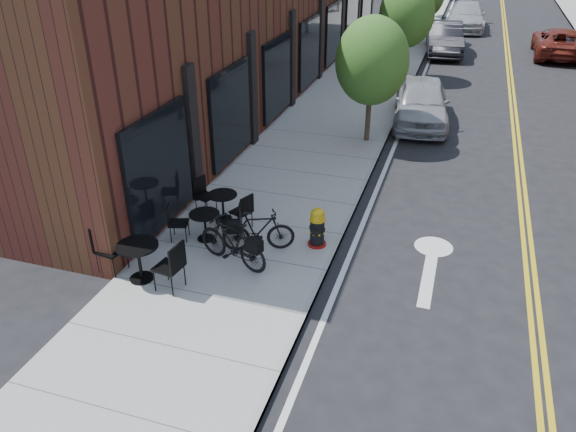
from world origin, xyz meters
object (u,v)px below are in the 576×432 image
(parked_car_c, at_px, (466,16))
(bistro_set_c, at_px, (223,203))
(fire_hydrant, at_px, (317,228))
(bicycle_right, at_px, (258,231))
(parked_car_a, at_px, (421,102))
(bicycle_left, at_px, (232,242))
(bistro_set_b, at_px, (205,222))
(parked_car_far, at_px, (559,43))
(bistro_set_a, at_px, (139,257))
(parked_car_b, at_px, (444,38))

(parked_car_c, bearing_deg, bistro_set_c, -101.51)
(fire_hydrant, bearing_deg, bistro_set_c, -177.50)
(bicycle_right, height_order, bistro_set_c, bicycle_right)
(parked_car_a, bearing_deg, bicycle_right, -110.16)
(bicycle_left, height_order, parked_car_a, parked_car_a)
(parked_car_a, relative_size, parked_car_c, 0.84)
(bistro_set_b, xyz_separation_m, bistro_set_c, (0.01, 0.95, 0.01))
(parked_car_c, bearing_deg, bistro_set_b, -101.22)
(bicycle_left, relative_size, parked_car_far, 0.35)
(fire_hydrant, height_order, bistro_set_b, fire_hydrant)
(fire_hydrant, distance_m, bicycle_left, 1.92)
(bicycle_left, bearing_deg, parked_car_a, -176.12)
(bistro_set_b, xyz_separation_m, parked_car_c, (4.48, 27.80, 0.23))
(bistro_set_c, bearing_deg, fire_hydrant, 11.80)
(fire_hydrant, distance_m, bicycle_right, 1.28)
(bistro_set_a, height_order, bistro_set_b, bistro_set_a)
(parked_car_a, xyz_separation_m, parked_car_b, (0.00, 11.02, 0.02))
(bistro_set_c, bearing_deg, parked_car_far, 88.35)
(bistro_set_b, relative_size, parked_car_a, 0.36)
(parked_car_b, bearing_deg, parked_car_c, 76.61)
(bicycle_right, distance_m, bistro_set_a, 2.53)
(bistro_set_c, bearing_deg, parked_car_c, 102.73)
(bicycle_right, height_order, parked_car_b, parked_car_b)
(fire_hydrant, xyz_separation_m, parked_car_far, (6.75, 21.19, 0.14))
(bicycle_left, xyz_separation_m, bistro_set_a, (-1.54, -1.06, -0.00))
(bistro_set_c, xyz_separation_m, parked_car_a, (3.66, 8.63, 0.20))
(bicycle_right, xyz_separation_m, bistro_set_a, (-1.85, -1.73, 0.05))
(bistro_set_b, relative_size, parked_car_c, 0.30)
(bicycle_right, height_order, parked_car_c, parked_car_c)
(fire_hydrant, bearing_deg, parked_car_a, 95.00)
(bicycle_left, distance_m, parked_car_a, 10.66)
(fire_hydrant, xyz_separation_m, parked_car_c, (2.05, 27.29, 0.22))
(parked_car_b, distance_m, parked_car_c, 7.25)
(parked_car_b, bearing_deg, bicycle_right, -103.68)
(bicycle_left, xyz_separation_m, bistro_set_c, (-0.95, 1.68, -0.09))
(parked_car_b, distance_m, parked_car_far, 5.61)
(parked_car_a, bearing_deg, bistro_set_b, -117.18)
(parked_car_a, relative_size, parked_car_far, 0.89)
(bistro_set_c, distance_m, parked_car_far, 22.69)
(fire_hydrant, bearing_deg, parked_car_c, 98.57)
(parked_car_b, xyz_separation_m, parked_car_c, (0.80, 7.20, -0.00))
(bicycle_right, xyz_separation_m, parked_car_c, (3.20, 27.86, 0.19))
(fire_hydrant, distance_m, parked_car_far, 22.24)
(bistro_set_c, height_order, parked_car_far, parked_car_far)
(parked_car_c, relative_size, parked_car_far, 1.06)
(fire_hydrant, relative_size, bistro_set_a, 0.47)
(bistro_set_a, xyz_separation_m, parked_car_b, (4.25, 22.39, 0.14))
(parked_car_c, bearing_deg, parked_car_a, -94.59)
(bicycle_right, relative_size, bistro_set_a, 0.80)
(bicycle_left, height_order, parked_car_far, parked_car_far)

